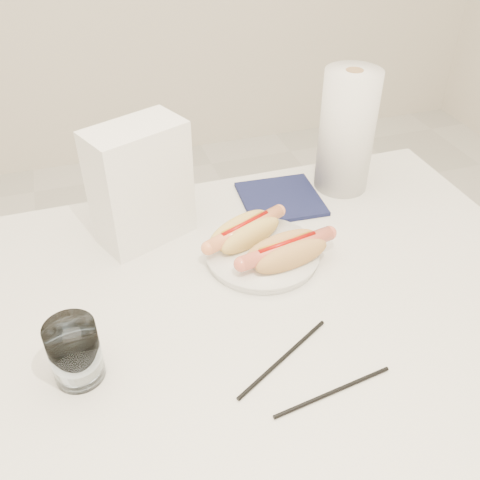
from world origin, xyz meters
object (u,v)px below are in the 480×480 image
object	(u,v)px
plate	(262,255)
paper_towel_roll	(347,132)
hotdog_left	(245,232)
water_glass	(75,352)
table	(228,331)
hotdog_right	(287,251)
napkin_box	(140,184)

from	to	relation	value
plate	paper_towel_roll	size ratio (longest dim) A/B	0.78
hotdog_left	water_glass	bearing A→B (deg)	-170.55
table	paper_towel_roll	size ratio (longest dim) A/B	4.55
table	hotdog_left	distance (m)	0.19
plate	hotdog_right	world-z (taller)	hotdog_right
table	plate	world-z (taller)	plate
paper_towel_roll	hotdog_left	bearing A→B (deg)	-151.05
hotdog_left	paper_towel_roll	bearing A→B (deg)	5.48
paper_towel_roll	plate	bearing A→B (deg)	-143.16
table	napkin_box	size ratio (longest dim) A/B	5.15
hotdog_left	plate	bearing A→B (deg)	-85.23
hotdog_left	water_glass	distance (m)	0.39
plate	water_glass	world-z (taller)	water_glass
table	water_glass	world-z (taller)	water_glass
hotdog_right	water_glass	distance (m)	0.40
plate	hotdog_left	xyz separation A→B (m)	(-0.02, 0.04, 0.03)
napkin_box	paper_towel_roll	distance (m)	0.45
hotdog_left	water_glass	world-z (taller)	water_glass
hotdog_left	water_glass	size ratio (longest dim) A/B	1.72
table	hotdog_right	xyz separation A→B (m)	(0.13, 0.06, 0.10)
table	plate	size ratio (longest dim) A/B	5.86
napkin_box	paper_towel_roll	bearing A→B (deg)	-16.26
hotdog_left	table	bearing A→B (deg)	-142.50
table	hotdog_left	world-z (taller)	hotdog_left
water_glass	hotdog_left	bearing A→B (deg)	32.92
plate	hotdog_left	bearing A→B (deg)	118.24
plate	water_glass	xyz separation A→B (m)	(-0.35, -0.17, 0.04)
water_glass	paper_towel_roll	size ratio (longest dim) A/B	0.38
table	plate	bearing A→B (deg)	45.80
hotdog_left	paper_towel_roll	xyz separation A→B (m)	(0.28, 0.15, 0.09)
table	napkin_box	bearing A→B (deg)	111.04
hotdog_right	napkin_box	world-z (taller)	napkin_box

